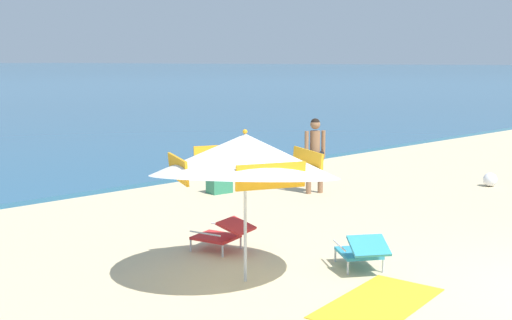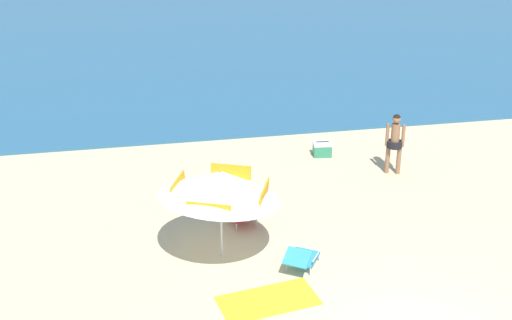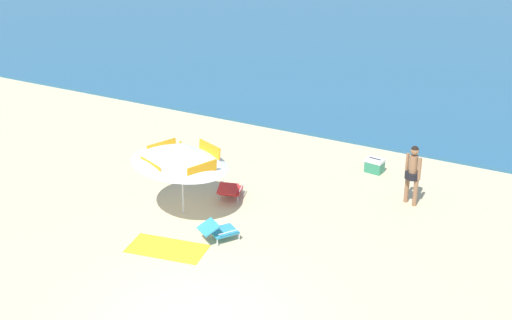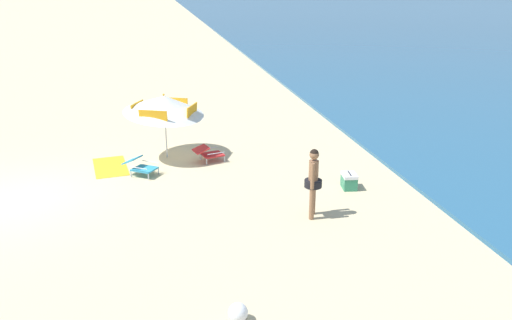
{
  "view_description": "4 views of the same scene",
  "coord_description": "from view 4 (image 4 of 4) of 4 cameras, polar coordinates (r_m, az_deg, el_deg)",
  "views": [
    {
      "loc": [
        -8.09,
        -2.32,
        2.8
      ],
      "look_at": [
        0.53,
        6.8,
        0.89
      ],
      "focal_mm": 45.79,
      "sensor_mm": 36.0,
      "label": 1
    },
    {
      "loc": [
        -4.2,
        -7.9,
        7.29
      ],
      "look_at": [
        -1.59,
        5.54,
        1.22
      ],
      "focal_mm": 47.01,
      "sensor_mm": 36.0,
      "label": 2
    },
    {
      "loc": [
        6.44,
        -9.83,
        8.62
      ],
      "look_at": [
        -1.59,
        5.5,
        0.94
      ],
      "focal_mm": 51.05,
      "sensor_mm": 36.0,
      "label": 3
    },
    {
      "loc": [
        12.25,
        3.61,
        4.96
      ],
      "look_at": [
        0.25,
        5.85,
        0.75
      ],
      "focal_mm": 35.48,
      "sensor_mm": 36.0,
      "label": 4
    }
  ],
  "objects": [
    {
      "name": "beach_umbrella_striped_main",
      "position": [
        15.28,
        -10.32,
        6.16
      ],
      "size": [
        3.4,
        3.39,
        2.06
      ],
      "color": "silver",
      "rests_on": "ground"
    },
    {
      "name": "person_standing_near_shore",
      "position": [
        11.26,
        6.48,
        -2.06
      ],
      "size": [
        0.45,
        0.39,
        1.61
      ],
      "color": "#8C6042",
      "rests_on": "ground"
    },
    {
      "name": "lounge_chair_under_umbrella",
      "position": [
        14.27,
        -12.92,
        -0.63
      ],
      "size": [
        0.92,
        1.02,
        0.51
      ],
      "color": "teal",
      "rests_on": "ground"
    },
    {
      "name": "lounge_chair_beside_umbrella",
      "position": [
        15.05,
        -5.38,
        0.83
      ],
      "size": [
        0.75,
        0.97,
        0.5
      ],
      "color": "red",
      "rests_on": "ground"
    },
    {
      "name": "cooler_box",
      "position": [
        13.25,
        10.44,
        -2.33
      ],
      "size": [
        0.53,
        0.41,
        0.43
      ],
      "color": "#2D7F5B",
      "rests_on": "ground"
    },
    {
      "name": "ground_plane",
      "position": [
        13.7,
        -25.1,
        -4.08
      ],
      "size": [
        800.0,
        800.0,
        0.0
      ],
      "primitive_type": "plane",
      "color": "#D1BA8E"
    },
    {
      "name": "beach_towel",
      "position": [
        15.22,
        -16.1,
        -0.72
      ],
      "size": [
        1.92,
        1.18,
        0.01
      ],
      "primitive_type": "cube",
      "rotation": [
        0.0,
        0.0,
        4.88
      ],
      "color": "gold",
      "rests_on": "ground"
    },
    {
      "name": "beach_ball",
      "position": [
        8.2,
        -2.04,
        -16.81
      ],
      "size": [
        0.31,
        0.31,
        0.31
      ],
      "primitive_type": "sphere",
      "color": "white",
      "rests_on": "ground"
    }
  ]
}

